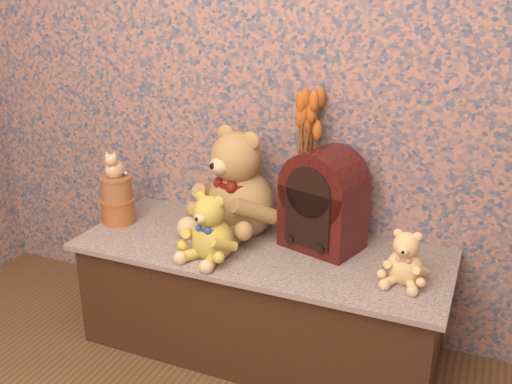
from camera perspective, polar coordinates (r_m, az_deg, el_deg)
display_shelf at (r=2.31m, az=0.50°, el=-10.36°), size 1.41×0.57×0.44m
teddy_large at (r=2.26m, az=-1.54°, el=1.47°), size 0.50×0.54×0.46m
teddy_medium at (r=2.09m, az=-4.38°, el=-3.08°), size 0.26×0.29×0.26m
teddy_small at (r=1.99m, az=14.54°, el=-5.93°), size 0.17×0.20×0.20m
cathedral_radio at (r=2.15m, az=6.66°, el=-0.67°), size 0.32×0.27×0.38m
ceramic_vase at (r=2.30m, az=4.55°, el=-1.65°), size 0.14×0.14×0.20m
dried_stalks at (r=2.19m, az=4.79°, el=6.41°), size 0.25×0.25×0.46m
biscuit_tin_lower at (r=2.47m, az=-13.37°, el=-1.79°), size 0.18×0.18×0.10m
biscuit_tin_upper at (r=2.44m, az=-13.56°, el=0.35°), size 0.16×0.16×0.10m
cat_figurine at (r=2.41m, az=-13.77°, el=2.77°), size 0.11×0.12×0.12m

